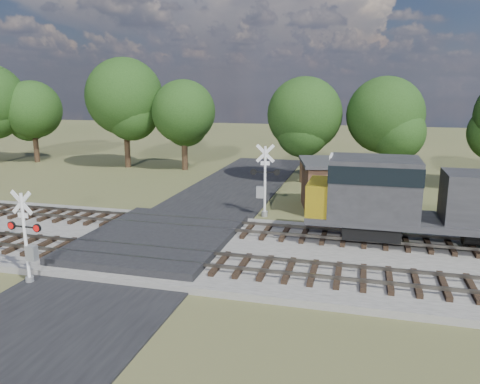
# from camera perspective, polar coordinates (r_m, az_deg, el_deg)

# --- Properties ---
(ground) EXTENTS (160.00, 160.00, 0.00)m
(ground) POSITION_cam_1_polar(r_m,az_deg,el_deg) (23.68, -10.34, -6.82)
(ground) COLOR #4B522B
(ground) RESTS_ON ground
(ballast_bed) EXTENTS (140.00, 10.00, 0.30)m
(ballast_bed) POSITION_cam_1_polar(r_m,az_deg,el_deg) (22.02, 14.82, -8.15)
(ballast_bed) COLOR gray
(ballast_bed) RESTS_ON ground
(road) EXTENTS (7.00, 60.00, 0.08)m
(road) POSITION_cam_1_polar(r_m,az_deg,el_deg) (23.66, -10.34, -6.73)
(road) COLOR black
(road) RESTS_ON ground
(crossing_panel) EXTENTS (7.00, 9.00, 0.62)m
(crossing_panel) POSITION_cam_1_polar(r_m,az_deg,el_deg) (24.00, -9.86, -5.73)
(crossing_panel) COLOR #262628
(crossing_panel) RESTS_ON ground
(track_near) EXTENTS (140.00, 2.60, 0.33)m
(track_near) POSITION_cam_1_polar(r_m,az_deg,el_deg) (20.66, -4.81, -8.37)
(track_near) COLOR black
(track_near) RESTS_ON ballast_bed
(track_far) EXTENTS (140.00, 2.60, 0.33)m
(track_far) POSITION_cam_1_polar(r_m,az_deg,el_deg) (25.17, -0.99, -4.43)
(track_far) COLOR black
(track_far) RESTS_ON ballast_bed
(crossing_signal_near) EXTENTS (1.57, 0.34, 3.89)m
(crossing_signal_near) POSITION_cam_1_polar(r_m,az_deg,el_deg) (20.64, -24.45, -5.99)
(crossing_signal_near) COLOR silver
(crossing_signal_near) RESTS_ON ground
(crossing_signal_far) EXTENTS (1.81, 0.43, 4.49)m
(crossing_signal_far) POSITION_cam_1_polar(r_m,az_deg,el_deg) (28.57, 2.87, 0.65)
(crossing_signal_far) COLOR silver
(crossing_signal_far) RESTS_ON ground
(equipment_shed) EXTENTS (5.64, 5.64, 3.22)m
(equipment_shed) POSITION_cam_1_polar(r_m,az_deg,el_deg) (30.93, 11.82, 0.87)
(equipment_shed) COLOR #4B2920
(equipment_shed) RESTS_ON ground
(treeline) EXTENTS (76.59, 11.26, 11.06)m
(treeline) POSITION_cam_1_polar(r_m,az_deg,el_deg) (40.69, 12.54, 10.11)
(treeline) COLOR black
(treeline) RESTS_ON ground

